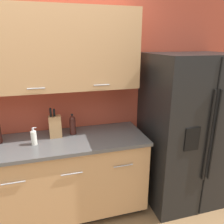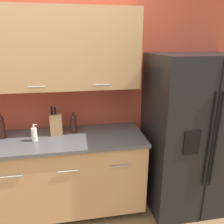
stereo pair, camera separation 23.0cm
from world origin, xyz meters
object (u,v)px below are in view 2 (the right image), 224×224
Objects in this scene: knife_block at (56,124)px; wine_bottle at (1,126)px; refrigerator at (191,134)px; oil_bottle at (73,123)px; soap_dispenser at (34,134)px.

knife_block is 0.55m from wine_bottle.
refrigerator is at bearing -6.13° from knife_block.
knife_block is (-1.48, 0.16, 0.16)m from refrigerator.
refrigerator is 5.42× the size of knife_block.
oil_bottle is (0.73, 0.02, -0.02)m from wine_bottle.
wine_bottle is at bearing 158.77° from soap_dispenser.
soap_dispenser is at bearing -21.23° from wine_bottle.
knife_block is 1.13× the size of wine_bottle.
soap_dispenser is at bearing -158.41° from oil_bottle.
oil_bottle reaches higher than soap_dispenser.
knife_block is 1.43× the size of oil_bottle.
wine_bottle is 1.27× the size of oil_bottle.
refrigerator is 2.05m from wine_bottle.
oil_bottle is at bearing 9.16° from knife_block.
wine_bottle is at bearing -178.31° from oil_bottle.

